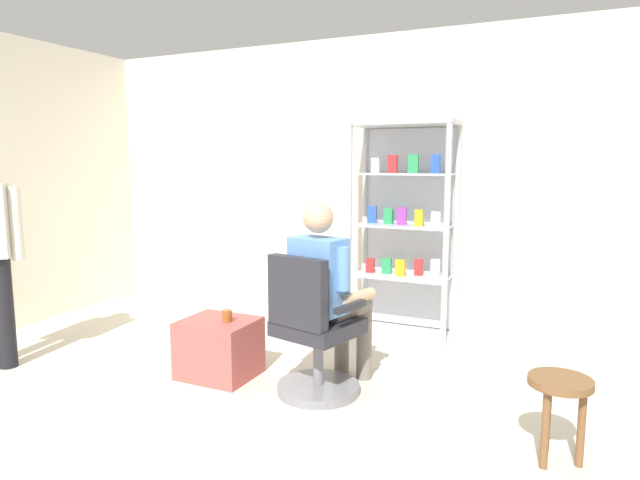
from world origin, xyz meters
TOP-DOWN VIEW (x-y plane):
  - ground_plane at (0.00, 0.00)m, footprint 7.20×7.20m
  - back_wall at (0.00, 3.00)m, footprint 6.00×0.10m
  - display_cabinet_main at (0.40, 2.76)m, footprint 0.90×0.45m
  - office_chair at (0.24, 1.21)m, footprint 0.62×0.59m
  - seated_shopkeeper at (0.28, 1.37)m, footprint 0.55×0.62m
  - storage_crate at (-0.53, 1.23)m, footprint 0.52×0.45m
  - tea_glass at (-0.45, 1.23)m, footprint 0.07×0.07m
  - wooden_stool at (1.75, 1.00)m, footprint 0.32×0.32m

SIDE VIEW (x-z plane):
  - ground_plane at x=0.00m, z-range 0.00..0.00m
  - storage_crate at x=-0.53m, z-range 0.00..0.42m
  - wooden_stool at x=1.75m, z-range 0.13..0.59m
  - office_chair at x=0.24m, z-range -0.09..0.87m
  - tea_glass at x=-0.45m, z-range 0.42..0.51m
  - seated_shopkeeper at x=0.28m, z-range 0.07..1.36m
  - display_cabinet_main at x=0.40m, z-range 0.01..1.91m
  - back_wall at x=0.00m, z-range 0.00..2.70m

